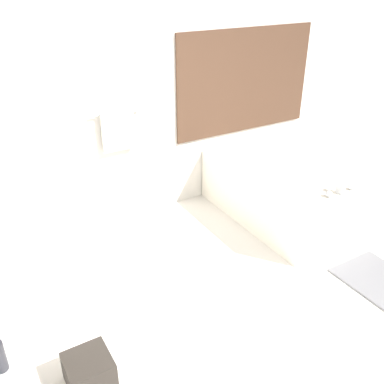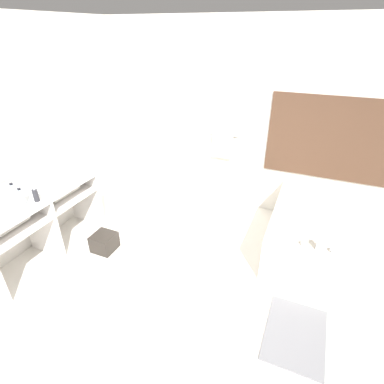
# 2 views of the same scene
# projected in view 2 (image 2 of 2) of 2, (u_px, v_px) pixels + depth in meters

# --- Properties ---
(ground_plane) EXTENTS (16.00, 16.00, 0.00)m
(ground_plane) POSITION_uv_depth(u_px,v_px,m) (181.00, 302.00, 3.15)
(ground_plane) COLOR silver
(ground_plane) RESTS_ON ground
(wall_back_with_blinds) EXTENTS (7.40, 0.13, 2.70)m
(wall_back_with_blinds) POSITION_uv_depth(u_px,v_px,m) (248.00, 122.00, 4.28)
(wall_back_with_blinds) COLOR white
(wall_back_with_blinds) RESTS_ON ground_plane
(vanity_counter) EXTENTS (0.59, 1.59, 0.86)m
(vanity_counter) POSITION_uv_depth(u_px,v_px,m) (39.00, 209.00, 3.56)
(vanity_counter) COLOR white
(vanity_counter) RESTS_ON ground_plane
(sink_faucet) EXTENTS (0.09, 0.04, 0.18)m
(sink_faucet) POSITION_uv_depth(u_px,v_px,m) (37.00, 176.00, 3.64)
(sink_faucet) COLOR silver
(sink_faucet) RESTS_ON vanity_counter
(bathtub) EXTENTS (1.07, 1.57, 0.67)m
(bathtub) POSITION_uv_depth(u_px,v_px,m) (316.00, 232.00, 3.72)
(bathtub) COLOR silver
(bathtub) RESTS_ON ground_plane
(water_bottle_1) EXTENTS (0.06, 0.06, 0.20)m
(water_bottle_1) POSITION_uv_depth(u_px,v_px,m) (14.00, 192.00, 3.27)
(water_bottle_1) COLOR silver
(water_bottle_1) RESTS_ON vanity_counter
(water_bottle_2) EXTENTS (0.06, 0.06, 0.20)m
(water_bottle_2) POSITION_uv_depth(u_px,v_px,m) (21.00, 197.00, 3.17)
(water_bottle_2) COLOR silver
(water_bottle_2) RESTS_ON vanity_counter
(soap_dispenser) EXTENTS (0.06, 0.06, 0.17)m
(soap_dispenser) POSITION_uv_depth(u_px,v_px,m) (36.00, 195.00, 3.25)
(soap_dispenser) COLOR #28282D
(soap_dispenser) RESTS_ON vanity_counter
(waste_bin) EXTENTS (0.28, 0.28, 0.22)m
(waste_bin) POSITION_uv_depth(u_px,v_px,m) (104.00, 242.00, 3.84)
(waste_bin) COLOR #2D2823
(waste_bin) RESTS_ON ground_plane
(bath_mat) EXTENTS (0.54, 0.76, 0.02)m
(bath_mat) POSITION_uv_depth(u_px,v_px,m) (295.00, 334.00, 2.81)
(bath_mat) COLOR slate
(bath_mat) RESTS_ON ground_plane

